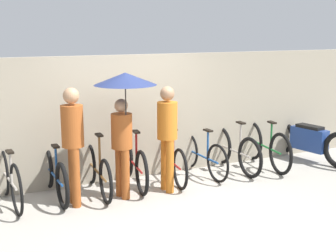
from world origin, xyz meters
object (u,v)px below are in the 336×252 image
object	(u,v)px
parked_bicycle_7	(235,150)
pedestrian_center	(124,103)
motorcycle	(309,141)
parked_bicycle_5	(170,159)
parked_bicycle_1	(9,179)
parked_bicycle_8	(266,146)
parked_bicycle_3	(97,170)
pedestrian_leading	(73,137)
parked_bicycle_6	(202,155)
pedestrian_trailing	(167,131)
parked_bicycle_4	(134,163)
parked_bicycle_2	(54,175)

from	to	relation	value
parked_bicycle_7	pedestrian_center	xyz separation A→B (m)	(-2.34, -0.52, 1.12)
parked_bicycle_7	motorcycle	bearing A→B (deg)	-91.21
parked_bicycle_5	motorcycle	world-z (taller)	parked_bicycle_5
parked_bicycle_1	parked_bicycle_8	xyz separation A→B (m)	(4.61, -0.08, 0.00)
parked_bicycle_3	parked_bicycle_8	bearing A→B (deg)	-85.83
parked_bicycle_7	parked_bicycle_3	bearing A→B (deg)	93.27
parked_bicycle_8	pedestrian_leading	bearing A→B (deg)	104.42
parked_bicycle_5	parked_bicycle_6	xyz separation A→B (m)	(0.66, 0.02, -0.01)
parked_bicycle_7	pedestrian_leading	size ratio (longest dim) A/B	0.98
parked_bicycle_7	pedestrian_trailing	bearing A→B (deg)	108.46
pedestrian_trailing	motorcycle	world-z (taller)	pedestrian_trailing
parked_bicycle_3	parked_bicycle_8	world-z (taller)	parked_bicycle_3
parked_bicycle_4	parked_bicycle_8	xyz separation A→B (m)	(2.63, -0.09, 0.02)
parked_bicycle_6	parked_bicycle_3	bearing A→B (deg)	92.47
pedestrian_center	parked_bicycle_5	bearing A→B (deg)	-159.92
parked_bicycle_2	parked_bicycle_8	size ratio (longest dim) A/B	0.95
parked_bicycle_1	parked_bicycle_2	world-z (taller)	parked_bicycle_1
parked_bicycle_3	parked_bicycle_6	world-z (taller)	parked_bicycle_3
parked_bicycle_8	parked_bicycle_5	bearing A→B (deg)	96.30
parked_bicycle_3	parked_bicycle_6	bearing A→B (deg)	-82.77
parked_bicycle_7	motorcycle	distance (m)	1.69
parked_bicycle_6	parked_bicycle_7	distance (m)	0.66
motorcycle	parked_bicycle_5	bearing A→B (deg)	78.05
pedestrian_trailing	parked_bicycle_4	bearing A→B (deg)	-54.39
parked_bicycle_1	pedestrian_trailing	distance (m)	2.47
parked_bicycle_3	parked_bicycle_6	distance (m)	1.98
parked_bicycle_3	pedestrian_trailing	xyz separation A→B (m)	(1.03, -0.42, 0.63)
parked_bicycle_5	parked_bicycle_6	world-z (taller)	parked_bicycle_5
parked_bicycle_2	parked_bicycle_6	world-z (taller)	parked_bicycle_2
parked_bicycle_4	parked_bicycle_7	xyz separation A→B (m)	(1.98, -0.03, -0.00)
parked_bicycle_7	motorcycle	world-z (taller)	parked_bicycle_7
parked_bicycle_6	parked_bicycle_7	xyz separation A→B (m)	(0.66, -0.05, 0.02)
parked_bicycle_5	parked_bicycle_7	bearing A→B (deg)	-83.10
parked_bicycle_7	pedestrian_trailing	xyz separation A→B (m)	(-1.61, -0.47, 0.61)
parked_bicycle_5	motorcycle	bearing A→B (deg)	-84.20
parked_bicycle_2	pedestrian_leading	distance (m)	0.83
parked_bicycle_6	motorcycle	size ratio (longest dim) A/B	0.81
parked_bicycle_8	pedestrian_leading	size ratio (longest dim) A/B	1.04
parked_bicycle_3	pedestrian_leading	xyz separation A→B (m)	(-0.46, -0.37, 0.66)
parked_bicycle_8	pedestrian_center	bearing A→B (deg)	107.62
parked_bicycle_1	parked_bicycle_7	distance (m)	3.95
pedestrian_trailing	parked_bicycle_7	bearing A→B (deg)	-164.03
parked_bicycle_4	motorcycle	bearing A→B (deg)	-83.30
pedestrian_leading	pedestrian_trailing	size ratio (longest dim) A/B	1.03
parked_bicycle_7	parked_bicycle_1	bearing A→B (deg)	91.73
pedestrian_center	pedestrian_leading	bearing A→B (deg)	-15.45
parked_bicycle_8	pedestrian_trailing	bearing A→B (deg)	109.24
pedestrian_trailing	motorcycle	distance (m)	3.37
parked_bicycle_8	pedestrian_center	world-z (taller)	pedestrian_center
parked_bicycle_1	pedestrian_leading	world-z (taller)	pedestrian_leading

